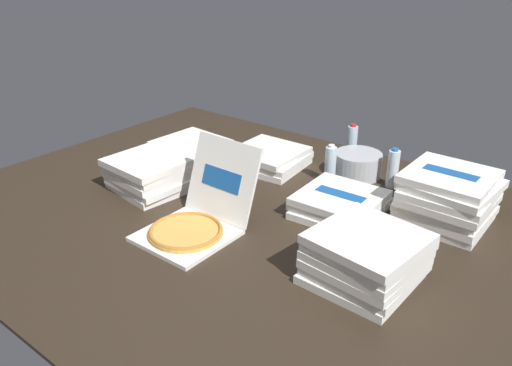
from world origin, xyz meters
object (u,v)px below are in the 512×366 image
at_px(water_bottle_0, 330,164).
at_px(pizza_stack_center_far, 152,173).
at_px(ice_bucket, 358,164).
at_px(pizza_stack_left_far, 192,148).
at_px(pizza_stack_left_mid, 269,158).
at_px(pizza_stack_right_far, 340,204).
at_px(water_bottle_1, 352,142).
at_px(water_bottle_2, 393,168).
at_px(pizza_stack_left_near, 448,198).
at_px(pizza_stack_right_mid, 366,258).
at_px(open_pizza_box, 196,219).

bearing_deg(water_bottle_0, pizza_stack_center_far, -137.08).
bearing_deg(water_bottle_0, ice_bucket, 66.01).
relative_size(pizza_stack_left_far, ice_bucket, 1.58).
bearing_deg(pizza_stack_center_far, pizza_stack_left_mid, 63.60).
relative_size(pizza_stack_right_far, water_bottle_1, 1.85).
relative_size(pizza_stack_left_far, pizza_stack_right_far, 1.03).
xyz_separation_m(pizza_stack_right_far, water_bottle_2, (0.07, 0.48, 0.06)).
bearing_deg(pizza_stack_left_near, pizza_stack_right_mid, -97.00).
relative_size(pizza_stack_left_far, pizza_stack_left_near, 1.01).
relative_size(pizza_stack_left_near, water_bottle_2, 1.87).
bearing_deg(water_bottle_2, water_bottle_0, -150.83).
xyz_separation_m(pizza_stack_left_near, water_bottle_0, (-0.70, 0.05, -0.02)).
distance_m(pizza_stack_left_mid, water_bottle_1, 0.55).
bearing_deg(pizza_stack_left_far, water_bottle_0, 13.38).
height_order(pizza_stack_center_far, water_bottle_0, water_bottle_0).
bearing_deg(open_pizza_box, ice_bucket, 74.61).
height_order(pizza_stack_left_near, pizza_stack_right_mid, pizza_stack_left_near).
xyz_separation_m(pizza_stack_center_far, pizza_stack_left_mid, (0.33, 0.67, -0.04)).
xyz_separation_m(pizza_stack_left_mid, water_bottle_2, (0.73, 0.20, 0.06)).
height_order(pizza_stack_center_far, ice_bucket, pizza_stack_center_far).
distance_m(pizza_stack_left_far, pizza_stack_right_far, 1.16).
height_order(open_pizza_box, pizza_stack_right_far, open_pizza_box).
bearing_deg(pizza_stack_right_far, ice_bucket, 107.75).
relative_size(open_pizza_box, water_bottle_0, 2.35).
distance_m(pizza_stack_center_far, ice_bucket, 1.22).
xyz_separation_m(pizza_stack_right_far, water_bottle_1, (-0.32, 0.71, 0.06)).
distance_m(pizza_stack_left_mid, water_bottle_2, 0.76).
distance_m(pizza_stack_left_near, pizza_stack_right_far, 0.53).
xyz_separation_m(pizza_stack_left_far, water_bottle_2, (1.23, 0.39, 0.06)).
xyz_separation_m(pizza_stack_left_mid, ice_bucket, (0.50, 0.22, 0.01)).
relative_size(open_pizza_box, pizza_stack_left_near, 1.25).
bearing_deg(pizza_stack_left_mid, pizza_stack_left_far, -159.30).
relative_size(pizza_stack_right_mid, water_bottle_2, 1.96).
height_order(pizza_stack_left_far, water_bottle_1, water_bottle_1).
xyz_separation_m(ice_bucket, water_bottle_0, (-0.08, -0.19, 0.04)).
xyz_separation_m(pizza_stack_left_far, pizza_stack_right_mid, (1.53, -0.53, 0.06)).
bearing_deg(pizza_stack_center_far, pizza_stack_right_far, 21.56).
distance_m(pizza_stack_left_far, water_bottle_2, 1.29).
distance_m(pizza_stack_center_far, water_bottle_0, 1.03).
relative_size(pizza_stack_center_far, water_bottle_2, 1.94).
relative_size(pizza_stack_right_far, pizza_stack_right_mid, 0.94).
xyz_separation_m(pizza_stack_left_near, pizza_stack_center_far, (-1.45, -0.65, -0.04)).
height_order(open_pizza_box, pizza_stack_right_mid, open_pizza_box).
bearing_deg(water_bottle_1, open_pizza_box, -95.99).
bearing_deg(pizza_stack_right_mid, water_bottle_0, 129.18).
distance_m(pizza_stack_right_mid, water_bottle_2, 0.97).
height_order(open_pizza_box, water_bottle_0, open_pizza_box).
relative_size(open_pizza_box, pizza_stack_left_mid, 1.23).
height_order(pizza_stack_right_far, ice_bucket, ice_bucket).
distance_m(pizza_stack_center_far, water_bottle_1, 1.29).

